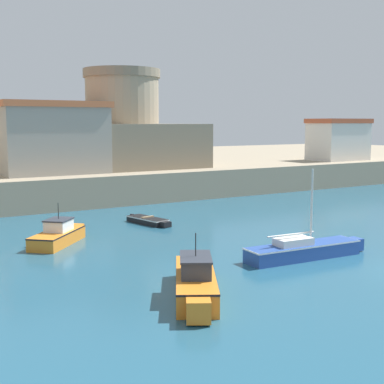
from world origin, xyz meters
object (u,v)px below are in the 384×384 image
(motorboat_orange_2, at_px, (196,281))
(fortress, at_px, (123,134))
(motorboat_orange_3, at_px, (59,235))
(sailboat_blue_4, at_px, (304,249))
(dinghy_black_0, at_px, (148,220))
(harbor_shed_near_wharf, at_px, (338,139))
(harbor_shed_mid_row, at_px, (50,137))

(motorboat_orange_2, distance_m, fortress, 32.78)
(motorboat_orange_3, xyz_separation_m, sailboat_blue_4, (9.44, -9.40, -0.06))
(dinghy_black_0, height_order, motorboat_orange_3, motorboat_orange_3)
(sailboat_blue_4, bearing_deg, motorboat_orange_2, -163.89)
(motorboat_orange_3, bearing_deg, dinghy_black_0, 21.67)
(fortress, xyz_separation_m, harbor_shed_near_wharf, (24.00, -4.77, -0.78))
(dinghy_black_0, xyz_separation_m, sailboat_blue_4, (2.54, -12.15, 0.22))
(dinghy_black_0, bearing_deg, fortress, 71.52)
(motorboat_orange_2, distance_m, motorboat_orange_3, 11.75)
(fortress, xyz_separation_m, harbor_shed_mid_row, (-8.00, -3.26, -0.13))
(harbor_shed_near_wharf, relative_size, harbor_shed_mid_row, 0.74)
(dinghy_black_0, distance_m, fortress, 17.96)
(harbor_shed_near_wharf, distance_m, harbor_shed_mid_row, 32.04)
(dinghy_black_0, distance_m, motorboat_orange_3, 7.43)
(sailboat_blue_4, relative_size, harbor_shed_near_wharf, 1.06)
(harbor_shed_mid_row, bearing_deg, motorboat_orange_3, -105.40)
(motorboat_orange_3, xyz_separation_m, harbor_shed_mid_row, (4.34, 15.74, 4.95))
(sailboat_blue_4, bearing_deg, motorboat_orange_3, 135.13)
(dinghy_black_0, distance_m, harbor_shed_mid_row, 14.25)
(motorboat_orange_3, bearing_deg, fortress, 57.01)
(harbor_shed_mid_row, bearing_deg, harbor_shed_near_wharf, -2.71)
(motorboat_orange_2, xyz_separation_m, motorboat_orange_3, (-1.77, 11.62, -0.09))
(sailboat_blue_4, xyz_separation_m, harbor_shed_mid_row, (-5.11, 25.15, 5.01))
(dinghy_black_0, distance_m, sailboat_blue_4, 12.41)
(sailboat_blue_4, height_order, fortress, fortress)
(motorboat_orange_2, distance_m, harbor_shed_mid_row, 27.91)
(motorboat_orange_3, bearing_deg, harbor_shed_near_wharf, 21.38)
(dinghy_black_0, relative_size, harbor_shed_near_wharf, 0.60)
(motorboat_orange_3, xyz_separation_m, harbor_shed_near_wharf, (36.34, 14.23, 4.31))
(dinghy_black_0, relative_size, fortress, 0.31)
(motorboat_orange_2, height_order, fortress, fortress)
(motorboat_orange_3, height_order, sailboat_blue_4, sailboat_blue_4)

